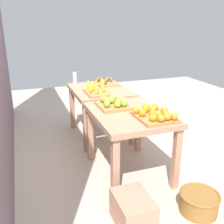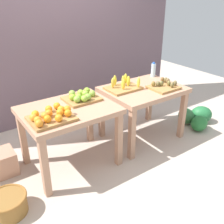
{
  "view_description": "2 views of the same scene",
  "coord_description": "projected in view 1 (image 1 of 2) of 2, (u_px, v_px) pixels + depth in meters",
  "views": [
    {
      "loc": [
        -3.04,
        1.1,
        1.71
      ],
      "look_at": [
        -0.01,
        0.01,
        0.58
      ],
      "focal_mm": 41.66,
      "sensor_mm": 36.0,
      "label": 1
    },
    {
      "loc": [
        -1.66,
        -2.41,
        1.97
      ],
      "look_at": [
        0.06,
        0.02,
        0.52
      ],
      "focal_mm": 41.23,
      "sensor_mm": 36.0,
      "label": 2
    }
  ],
  "objects": [
    {
      "name": "water_bottle",
      "position": [
        75.0,
        78.0,
        4.13
      ],
      "size": [
        0.07,
        0.07,
        0.22
      ],
      "color": "silver",
      "rests_on": "display_table_right"
    },
    {
      "name": "display_table_right",
      "position": [
        100.0,
        96.0,
        3.9
      ],
      "size": [
        1.04,
        0.8,
        0.76
      ],
      "color": "tan",
      "rests_on": "ground_plane"
    },
    {
      "name": "apple_bin",
      "position": [
        114.0,
        103.0,
        3.03
      ],
      "size": [
        0.4,
        0.35,
        0.11
      ],
      "color": "#AA7942",
      "rests_on": "display_table_left"
    },
    {
      "name": "cardboard_produce_box",
      "position": [
        133.0,
        211.0,
        2.27
      ],
      "size": [
        0.4,
        0.3,
        0.28
      ],
      "primitive_type": "cube",
      "color": "tan",
      "rests_on": "ground_plane"
    },
    {
      "name": "watermelon_pile",
      "position": [
        97.0,
        108.0,
        4.99
      ],
      "size": [
        0.62,
        0.61,
        0.27
      ],
      "color": "#256D3A",
      "rests_on": "ground_plane"
    },
    {
      "name": "banana_crate",
      "position": [
        97.0,
        91.0,
        3.59
      ],
      "size": [
        0.44,
        0.32,
        0.17
      ],
      "color": "#AA7942",
      "rests_on": "display_table_right"
    },
    {
      "name": "kiwi_bin",
      "position": [
        106.0,
        83.0,
        4.1
      ],
      "size": [
        0.36,
        0.32,
        0.1
      ],
      "color": "#AA7942",
      "rests_on": "display_table_right"
    },
    {
      "name": "ground_plane",
      "position": [
        112.0,
        151.0,
        3.62
      ],
      "size": [
        8.0,
        8.0,
        0.0
      ],
      "primitive_type": "plane",
      "color": "beige"
    },
    {
      "name": "orange_bin",
      "position": [
        155.0,
        114.0,
        2.67
      ],
      "size": [
        0.46,
        0.37,
        0.11
      ],
      "color": "#AA7942",
      "rests_on": "display_table_left"
    },
    {
      "name": "wicker_basket",
      "position": [
        199.0,
        202.0,
        2.43
      ],
      "size": [
        0.37,
        0.37,
        0.2
      ],
      "color": "olive",
      "rests_on": "ground_plane"
    },
    {
      "name": "display_table_left",
      "position": [
        129.0,
        121.0,
        2.91
      ],
      "size": [
        1.04,
        0.8,
        0.76
      ],
      "color": "tan",
      "rests_on": "ground_plane"
    }
  ]
}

